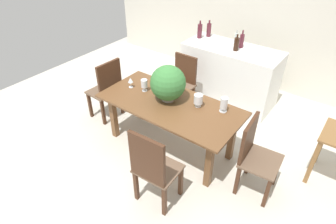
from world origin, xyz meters
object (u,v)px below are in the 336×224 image
object	(u,v)px
crystal_vase_left	(224,104)
wine_bottle_green	(236,44)
wine_bottle_tall	(200,31)
wine_glass	(130,80)
chair_head_end	(107,87)
flower_centerpiece	(168,83)
chair_foot_end	(254,153)
chair_far_left	(181,81)
crystal_vase_center_near	(144,84)
wine_bottle_dark	(236,39)
kitchen_counter	(229,75)
chair_near_right	(153,167)
dining_table	(170,110)
wine_bottle_amber	(209,30)
crystal_vase_right	(198,99)
wine_bottle_clear	(242,41)

from	to	relation	value
crystal_vase_left	wine_bottle_green	distance (m)	1.40
wine_bottle_tall	wine_glass	bearing A→B (deg)	-93.33
chair_head_end	flower_centerpiece	xyz separation A→B (m)	(1.13, 0.06, 0.43)
crystal_vase_left	chair_foot_end	bearing A→B (deg)	-25.24
chair_far_left	crystal_vase_center_near	xyz separation A→B (m)	(-0.05, -0.85, 0.32)
wine_bottle_dark	chair_far_left	bearing A→B (deg)	-119.75
chair_far_left	kitchen_counter	bearing A→B (deg)	56.36
wine_bottle_dark	wine_glass	bearing A→B (deg)	-113.44
chair_near_right	crystal_vase_center_near	bearing A→B (deg)	-49.25
chair_far_left	wine_glass	world-z (taller)	chair_far_left
wine_bottle_tall	chair_foot_end	bearing A→B (deg)	-42.98
crystal_vase_center_near	wine_glass	world-z (taller)	crystal_vase_center_near
chair_near_right	kitchen_counter	size ratio (longest dim) A/B	0.66
kitchen_counter	crystal_vase_left	bearing A→B (deg)	-67.38
wine_glass	kitchen_counter	distance (m)	1.83
chair_foot_end	flower_centerpiece	world-z (taller)	flower_centerpiece
crystal_vase_left	dining_table	bearing A→B (deg)	-158.01
wine_bottle_green	chair_far_left	bearing A→B (deg)	-131.24
kitchen_counter	wine_bottle_amber	xyz separation A→B (m)	(-0.58, 0.21, 0.61)
kitchen_counter	wine_bottle_tall	size ratio (longest dim) A/B	5.32
wine_bottle_amber	flower_centerpiece	bearing A→B (deg)	-76.18
crystal_vase_right	wine_glass	size ratio (longest dim) A/B	1.13
crystal_vase_left	wine_bottle_dark	world-z (taller)	wine_bottle_dark
chair_foot_end	flower_centerpiece	xyz separation A→B (m)	(-1.28, 0.06, 0.45)
crystal_vase_right	wine_bottle_tall	bearing A→B (deg)	121.55
flower_centerpiece	wine_bottle_clear	bearing A→B (deg)	81.85
wine_bottle_amber	chair_head_end	bearing A→B (deg)	-110.69
wine_bottle_dark	wine_bottle_green	bearing A→B (deg)	-62.37
dining_table	kitchen_counter	xyz separation A→B (m)	(0.07, 1.62, -0.14)
dining_table	kitchen_counter	distance (m)	1.63
crystal_vase_left	wine_glass	bearing A→B (deg)	-169.30
wine_bottle_tall	wine_bottle_clear	world-z (taller)	wine_bottle_tall
flower_centerpiece	crystal_vase_left	distance (m)	0.75
crystal_vase_center_near	wine_bottle_tall	size ratio (longest dim) A/B	0.59
chair_head_end	crystal_vase_right	xyz separation A→B (m)	(1.53, 0.17, 0.28)
chair_foot_end	wine_bottle_dark	size ratio (longest dim) A/B	3.74
chair_head_end	crystal_vase_center_near	size ratio (longest dim) A/B	5.72
chair_head_end	flower_centerpiece	size ratio (longest dim) A/B	2.06
chair_head_end	dining_table	bearing A→B (deg)	93.08
crystal_vase_center_near	wine_bottle_clear	bearing A→B (deg)	69.09
chair_far_left	wine_bottle_amber	size ratio (longest dim) A/B	3.34
chair_head_end	wine_bottle_amber	xyz separation A→B (m)	(0.69, 1.84, 0.54)
crystal_vase_center_near	wine_bottle_amber	distance (m)	1.80
chair_near_right	crystal_vase_center_near	world-z (taller)	chair_near_right
chair_head_end	chair_foot_end	world-z (taller)	chair_head_end
chair_far_left	crystal_vase_left	world-z (taller)	chair_far_left
flower_centerpiece	wine_bottle_amber	xyz separation A→B (m)	(-0.44, 1.77, 0.11)
chair_foot_end	crystal_vase_left	world-z (taller)	chair_foot_end
kitchen_counter	wine_bottle_tall	bearing A→B (deg)	175.71
crystal_vase_center_near	wine_bottle_green	xyz separation A→B (m)	(0.62, 1.51, 0.24)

